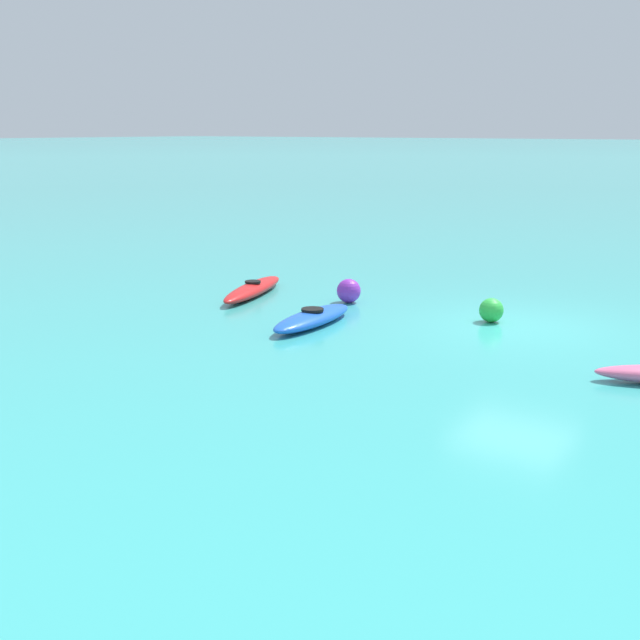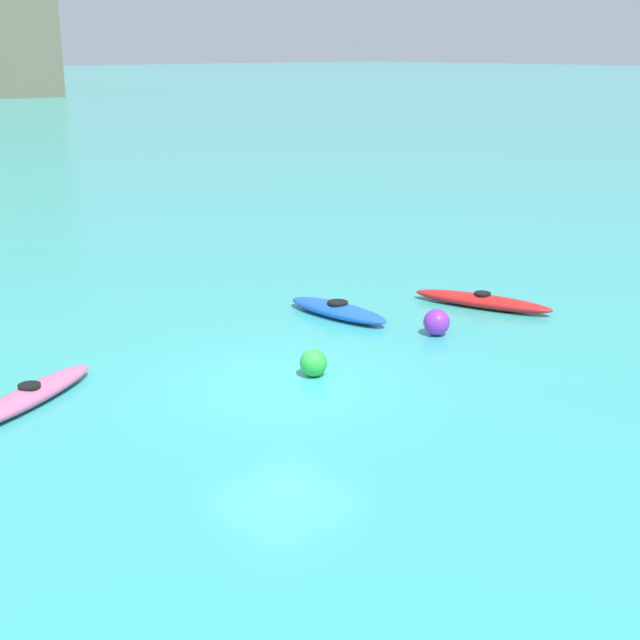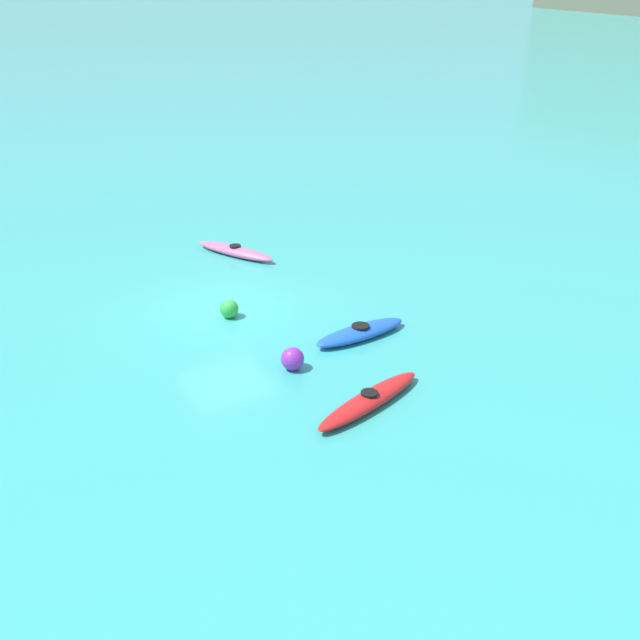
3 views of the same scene
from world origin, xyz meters
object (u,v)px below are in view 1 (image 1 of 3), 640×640
buoy_purple (349,291)px  buoy_green (491,310)px  kayak_red (253,289)px  kayak_blue (312,318)px

buoy_purple → buoy_green: 3.62m
kayak_red → kayak_blue: same height
kayak_red → buoy_green: size_ratio=6.55×
kayak_blue → buoy_purple: (0.68, -2.40, 0.12)m
buoy_green → kayak_blue: bearing=40.3°
kayak_blue → buoy_green: bearing=-139.7°
kayak_red → buoy_green: bearing=-172.8°
kayak_blue → buoy_purple: buoy_purple is taller
buoy_purple → buoy_green: (-3.61, -0.09, -0.03)m
buoy_green → buoy_purple: bearing=1.5°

